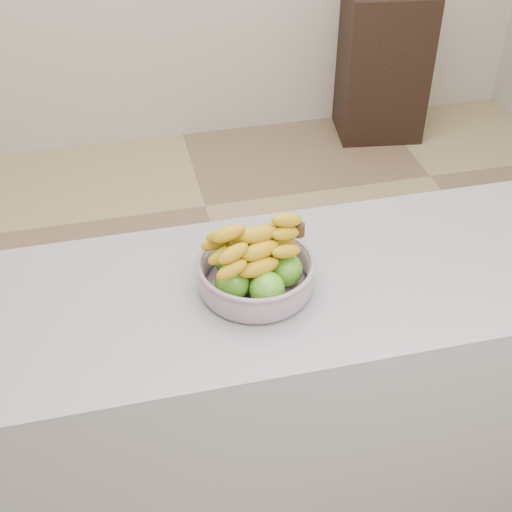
{
  "coord_description": "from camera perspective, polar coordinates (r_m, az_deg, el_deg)",
  "views": [
    {
      "loc": [
        -0.43,
        -1.74,
        2.07
      ],
      "look_at": [
        -0.13,
        -0.44,
        1.0
      ],
      "focal_mm": 50.0,
      "sensor_mm": 36.0,
      "label": 1
    }
  ],
  "objects": [
    {
      "name": "cabinet",
      "position": [
        4.19,
        10.14,
        14.84
      ],
      "size": [
        0.51,
        0.43,
        0.83
      ],
      "primitive_type": "cube",
      "rotation": [
        0.0,
        0.0,
        -0.14
      ],
      "color": "black",
      "rests_on": "ground"
    },
    {
      "name": "ground",
      "position": [
        2.74,
        0.51,
        -10.43
      ],
      "size": [
        4.0,
        4.0,
        0.0
      ],
      "primitive_type": "plane",
      "color": "tan",
      "rests_on": "ground"
    },
    {
      "name": "counter",
      "position": [
        2.12,
        3.43,
        -11.18
      ],
      "size": [
        2.0,
        0.6,
        0.9
      ],
      "primitive_type": "cube",
      "color": "gray",
      "rests_on": "ground"
    },
    {
      "name": "fruit_bowl",
      "position": [
        1.74,
        -0.01,
        -1.09
      ],
      "size": [
        0.29,
        0.29,
        0.19
      ],
      "rotation": [
        0.0,
        0.0,
        0.14
      ],
      "color": "#AAB9CC",
      "rests_on": "counter"
    }
  ]
}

